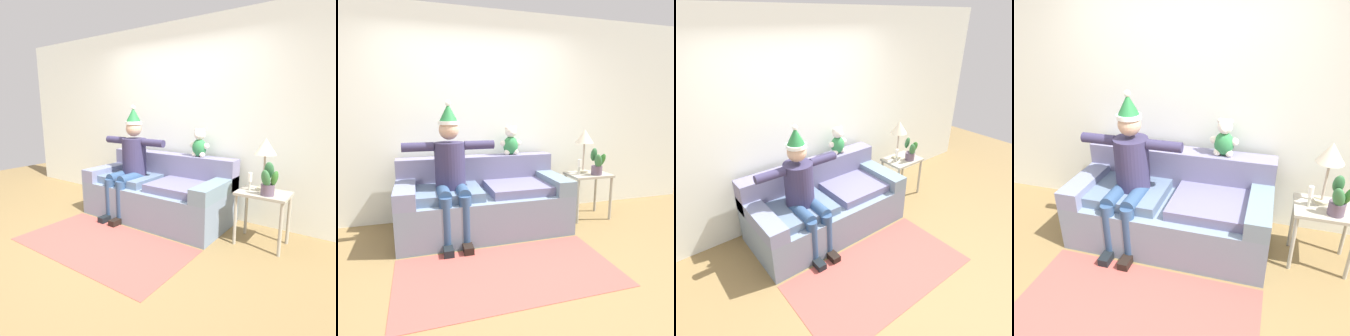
% 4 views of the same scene
% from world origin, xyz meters
% --- Properties ---
extents(ground_plane, '(10.00, 10.00, 0.00)m').
position_xyz_m(ground_plane, '(0.00, 0.00, 0.00)').
color(ground_plane, olive).
extents(back_wall, '(7.00, 0.10, 2.70)m').
position_xyz_m(back_wall, '(0.00, 1.55, 1.35)').
color(back_wall, white).
rests_on(back_wall, ground_plane).
extents(couch, '(1.98, 0.94, 0.86)m').
position_xyz_m(couch, '(0.00, 1.00, 0.34)').
color(couch, slate).
rests_on(couch, ground_plane).
extents(person_seated, '(1.02, 0.77, 1.55)m').
position_xyz_m(person_seated, '(-0.38, 0.83, 0.79)').
color(person_seated, '#342F50').
rests_on(person_seated, ground_plane).
extents(teddy_bear, '(0.29, 0.17, 0.38)m').
position_xyz_m(teddy_bear, '(0.46, 1.30, 1.03)').
color(teddy_bear, '#318247').
rests_on(teddy_bear, couch).
extents(side_table, '(0.55, 0.41, 0.61)m').
position_xyz_m(side_table, '(1.45, 0.97, 0.50)').
color(side_table, '#A49F8F').
rests_on(side_table, ground_plane).
extents(table_lamp, '(0.24, 0.24, 0.58)m').
position_xyz_m(table_lamp, '(1.41, 1.05, 1.07)').
color(table_lamp, '#BFB895').
rests_on(table_lamp, side_table).
extents(potted_plant, '(0.21, 0.21, 0.36)m').
position_xyz_m(potted_plant, '(1.52, 0.88, 0.76)').
color(potted_plant, '#5E4D5F').
rests_on(potted_plant, side_table).
extents(candle_tall, '(0.04, 0.04, 0.20)m').
position_xyz_m(candle_tall, '(1.29, 0.95, 0.74)').
color(candle_tall, beige).
rests_on(candle_tall, side_table).
extents(area_rug, '(1.99, 1.04, 0.01)m').
position_xyz_m(area_rug, '(0.00, -0.07, 0.00)').
color(area_rug, '#B24D45').
rests_on(area_rug, ground_plane).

